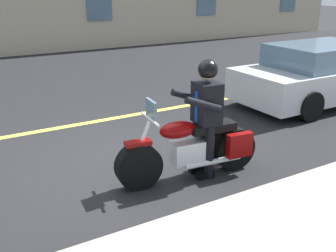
{
  "coord_description": "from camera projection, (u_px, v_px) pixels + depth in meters",
  "views": [
    {
      "loc": [
        2.25,
        5.48,
        2.74
      ],
      "look_at": [
        -0.49,
        0.76,
        0.75
      ],
      "focal_mm": 42.45,
      "sensor_mm": 36.0,
      "label": 1
    }
  ],
  "objects": [
    {
      "name": "car_silver",
      "position": [
        324.0,
        74.0,
        9.41
      ],
      "size": [
        4.6,
        1.92,
        1.4
      ],
      "color": "silver",
      "rests_on": "ground_plane"
    },
    {
      "name": "rider_main",
      "position": [
        206.0,
        109.0,
        5.65
      ],
      "size": [
        0.66,
        0.59,
        1.74
      ],
      "color": "black",
      "rests_on": "ground_plane"
    },
    {
      "name": "ground_plane",
      "position": [
        119.0,
        161.0,
        6.45
      ],
      "size": [
        80.0,
        80.0,
        0.0
      ],
      "primitive_type": "plane",
      "color": "black"
    },
    {
      "name": "motorcycle_main",
      "position": [
        193.0,
        149.0,
        5.78
      ],
      "size": [
        2.22,
        0.74,
        1.26
      ],
      "color": "black",
      "rests_on": "ground_plane"
    },
    {
      "name": "lane_center_stripe",
      "position": [
        79.0,
        124.0,
        8.07
      ],
      "size": [
        60.0,
        0.16,
        0.01
      ],
      "primitive_type": "cube",
      "color": "#E5DB4C",
      "rests_on": "ground_plane"
    }
  ]
}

